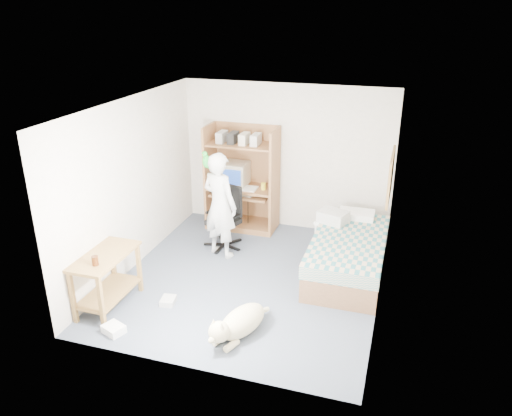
# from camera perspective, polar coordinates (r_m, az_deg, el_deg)

# --- Properties ---
(floor) EXTENTS (4.00, 4.00, 0.00)m
(floor) POSITION_cam_1_polar(r_m,az_deg,el_deg) (7.27, -0.62, -8.10)
(floor) COLOR #424B59
(floor) RESTS_ON ground
(wall_back) EXTENTS (3.60, 0.02, 2.50)m
(wall_back) POSITION_cam_1_polar(r_m,az_deg,el_deg) (8.55, 3.49, 5.77)
(wall_back) COLOR beige
(wall_back) RESTS_ON floor
(wall_right) EXTENTS (0.02, 4.00, 2.50)m
(wall_right) POSITION_cam_1_polar(r_m,az_deg,el_deg) (6.44, 14.76, -0.65)
(wall_right) COLOR beige
(wall_right) RESTS_ON floor
(wall_left) EXTENTS (0.02, 4.00, 2.50)m
(wall_left) POSITION_cam_1_polar(r_m,az_deg,el_deg) (7.45, -13.97, 2.58)
(wall_left) COLOR beige
(wall_left) RESTS_ON floor
(ceiling) EXTENTS (3.60, 4.00, 0.02)m
(ceiling) POSITION_cam_1_polar(r_m,az_deg,el_deg) (6.38, -0.72, 11.64)
(ceiling) COLOR white
(ceiling) RESTS_ON wall_back
(computer_hutch) EXTENTS (1.20, 0.63, 1.80)m
(computer_hutch) POSITION_cam_1_polar(r_m,az_deg,el_deg) (8.63, -1.52, 2.96)
(computer_hutch) COLOR brown
(computer_hutch) RESTS_ON floor
(bed) EXTENTS (1.02, 2.02, 0.66)m
(bed) POSITION_cam_1_polar(r_m,az_deg,el_deg) (7.43, 10.49, -5.26)
(bed) COLOR brown
(bed) RESTS_ON floor
(side_desk) EXTENTS (0.50, 1.00, 0.75)m
(side_desk) POSITION_cam_1_polar(r_m,az_deg,el_deg) (6.71, -16.71, -7.09)
(side_desk) COLOR brown
(side_desk) RESTS_ON floor
(corkboard) EXTENTS (0.04, 0.94, 0.66)m
(corkboard) POSITION_cam_1_polar(r_m,az_deg,el_deg) (7.22, 15.15, 3.51)
(corkboard) COLOR olive
(corkboard) RESTS_ON wall_right
(office_chair) EXTENTS (0.57, 0.58, 1.00)m
(office_chair) POSITION_cam_1_polar(r_m,az_deg,el_deg) (8.08, -3.48, -2.01)
(office_chair) COLOR black
(office_chair) RESTS_ON floor
(person) EXTENTS (0.71, 0.59, 1.66)m
(person) POSITION_cam_1_polar(r_m,az_deg,el_deg) (7.62, -4.15, 0.31)
(person) COLOR silver
(person) RESTS_ON floor
(parrot) EXTENTS (0.12, 0.21, 0.34)m
(parrot) POSITION_cam_1_polar(r_m,az_deg,el_deg) (7.48, -5.70, 5.43)
(parrot) COLOR #169729
(parrot) RESTS_ON person
(dog) EXTENTS (0.59, 1.04, 0.41)m
(dog) POSITION_cam_1_polar(r_m,az_deg,el_deg) (6.07, -1.97, -12.97)
(dog) COLOR tan
(dog) RESTS_ON floor
(printer_cart) EXTENTS (0.56, 0.51, 0.56)m
(printer_cart) POSITION_cam_1_polar(r_m,az_deg,el_deg) (7.86, 8.68, -2.86)
(printer_cart) COLOR white
(printer_cart) RESTS_ON floor
(printer) EXTENTS (0.50, 0.44, 0.18)m
(printer) POSITION_cam_1_polar(r_m,az_deg,el_deg) (7.75, 8.80, -1.00)
(printer) COLOR #B2B2AD
(printer) RESTS_ON printer_cart
(crt_monitor) EXTENTS (0.41, 0.44, 0.39)m
(crt_monitor) POSITION_cam_1_polar(r_m,az_deg,el_deg) (8.63, -2.32, 3.96)
(crt_monitor) COLOR beige
(crt_monitor) RESTS_ON computer_hutch
(keyboard) EXTENTS (0.47, 0.23, 0.03)m
(keyboard) POSITION_cam_1_polar(r_m,az_deg,el_deg) (8.54, -1.78, 1.66)
(keyboard) COLOR beige
(keyboard) RESTS_ON computer_hutch
(pencil_cup) EXTENTS (0.08, 0.08, 0.12)m
(pencil_cup) POSITION_cam_1_polar(r_m,az_deg,el_deg) (8.43, 0.86, 2.50)
(pencil_cup) COLOR yellow
(pencil_cup) RESTS_ON computer_hutch
(drink_glass) EXTENTS (0.08, 0.08, 0.12)m
(drink_glass) POSITION_cam_1_polar(r_m,az_deg,el_deg) (6.35, -17.92, -5.75)
(drink_glass) COLOR #401D0A
(drink_glass) RESTS_ON side_desk
(floor_box_a) EXTENTS (0.31, 0.28, 0.10)m
(floor_box_a) POSITION_cam_1_polar(r_m,az_deg,el_deg) (6.42, -15.96, -13.17)
(floor_box_a) COLOR white
(floor_box_a) RESTS_ON floor
(floor_box_b) EXTENTS (0.21, 0.25, 0.08)m
(floor_box_b) POSITION_cam_1_polar(r_m,az_deg,el_deg) (6.81, -10.00, -10.40)
(floor_box_b) COLOR #B0B0AB
(floor_box_b) RESTS_ON floor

